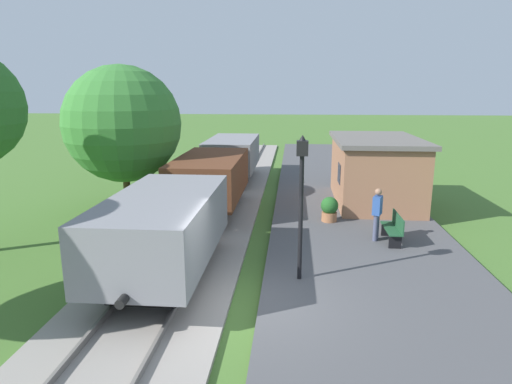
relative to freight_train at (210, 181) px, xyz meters
The scene contains 13 objects.
ground_plane 8.52m from the freight_train, 73.42° to the right, with size 160.00×160.00×0.00m, color #47702D.
platform_slab 9.90m from the freight_train, 55.21° to the right, with size 6.00×60.00×0.25m, color #4C4C4F.
track_ballast 8.17m from the freight_train, 90.00° to the right, with size 3.80×60.00×0.12m, color gray.
rail_near 8.18m from the freight_train, 84.90° to the right, with size 0.07×60.00×0.14m, color slate.
rail_far 8.18m from the freight_train, 95.10° to the right, with size 0.07×60.00×0.14m, color slate.
freight_train is the anchor object (origin of this frame).
station_hut 7.00m from the freight_train, 13.57° to the left, with size 3.50×5.80×2.78m.
bench_near_hut 7.49m from the freight_train, 28.58° to the right, with size 0.42×1.50×0.91m.
person_waiting 6.93m from the freight_train, 29.71° to the right, with size 0.37×0.44×1.71m.
potted_planter 4.95m from the freight_train, 17.08° to the right, with size 0.64×0.64×0.92m.
lamp_post_near 7.65m from the freight_train, 61.97° to the right, with size 0.28×0.28×3.70m.
tree_trackside_far 4.22m from the freight_train, behind, with size 4.70×4.70×5.98m.
tree_field_left 10.81m from the freight_train, 123.30° to the left, with size 3.17×3.17×4.74m.
Camera 1 is at (0.91, -9.27, 5.03)m, focal length 31.13 mm.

